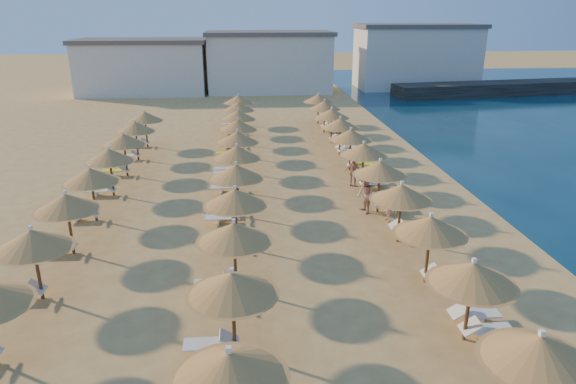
{
  "coord_description": "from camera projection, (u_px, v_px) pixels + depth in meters",
  "views": [
    {
      "loc": [
        -2.57,
        -19.57,
        9.67
      ],
      "look_at": [
        -0.55,
        4.0,
        1.3
      ],
      "focal_mm": 32.0,
      "sensor_mm": 36.0,
      "label": 1
    }
  ],
  "objects": [
    {
      "name": "beachgoer_a",
      "position": [
        389.0,
        206.0,
        24.74
      ],
      "size": [
        0.5,
        0.65,
        1.6
      ],
      "primitive_type": "imported",
      "rotation": [
        0.0,
        0.0,
        -1.35
      ],
      "color": "tan",
      "rests_on": "ground"
    },
    {
      "name": "loungers",
      "position": [
        266.0,
        198.0,
        27.1
      ],
      "size": [
        17.02,
        40.41,
        0.66
      ],
      "color": "white",
      "rests_on": "ground"
    },
    {
      "name": "parasol_row_inland",
      "position": [
        101.0,
        165.0,
        26.0
      ],
      "size": [
        2.74,
        28.06,
        2.81
      ],
      "color": "brown",
      "rests_on": "ground"
    },
    {
      "name": "hotel_blocks",
      "position": [
        289.0,
        61.0,
        64.82
      ],
      "size": [
        50.32,
        10.4,
        8.1
      ],
      "color": "white",
      "rests_on": "ground"
    },
    {
      "name": "beachgoer_c",
      "position": [
        353.0,
        172.0,
        29.81
      ],
      "size": [
        1.04,
        0.75,
        1.64
      ],
      "primitive_type": "imported",
      "rotation": [
        0.0,
        0.0,
        -0.41
      ],
      "color": "tan",
      "rests_on": "ground"
    },
    {
      "name": "beachgoer_b",
      "position": [
        365.0,
        195.0,
        25.71
      ],
      "size": [
        0.93,
        1.08,
        1.91
      ],
      "primitive_type": "imported",
      "rotation": [
        0.0,
        0.0,
        -1.32
      ],
      "color": "tan",
      "rests_on": "ground"
    },
    {
      "name": "parasol_row_east",
      "position": [
        371.0,
        159.0,
        27.13
      ],
      "size": [
        2.74,
        42.52,
        2.81
      ],
      "color": "brown",
      "rests_on": "ground"
    },
    {
      "name": "jetty",
      "position": [
        511.0,
        88.0,
        62.79
      ],
      "size": [
        30.26,
        8.33,
        1.5
      ],
      "primitive_type": "cube",
      "rotation": [
        0.0,
        0.0,
        0.15
      ],
      "color": "black",
      "rests_on": "ground"
    },
    {
      "name": "ground",
      "position": [
        309.0,
        252.0,
        21.81
      ],
      "size": [
        220.0,
        220.0,
        0.0
      ],
      "primitive_type": "plane",
      "color": "tan",
      "rests_on": "ground"
    },
    {
      "name": "parasol_row_west",
      "position": [
        236.0,
        162.0,
        26.56
      ],
      "size": [
        2.74,
        42.52,
        2.81
      ],
      "color": "brown",
      "rests_on": "ground"
    }
  ]
}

